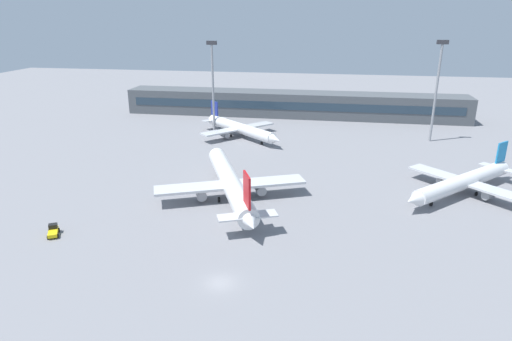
% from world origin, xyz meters
% --- Properties ---
extents(ground_plane, '(400.00, 400.00, 0.00)m').
position_xyz_m(ground_plane, '(0.00, 40.00, 0.00)').
color(ground_plane, gray).
extents(terminal_building, '(125.09, 12.13, 9.00)m').
position_xyz_m(terminal_building, '(0.00, 111.55, 4.50)').
color(terminal_building, '#4C5156').
rests_on(terminal_building, ground_plane).
extents(airplane_near, '(30.41, 42.30, 11.03)m').
position_xyz_m(airplane_near, '(-5.76, 31.34, 3.36)').
color(airplane_near, silver).
rests_on(airplane_near, ground_plane).
extents(airplane_mid, '(28.46, 28.45, 9.20)m').
position_xyz_m(airplane_mid, '(42.40, 40.72, 2.80)').
color(airplane_mid, silver).
rests_on(airplane_mid, ground_plane).
extents(airplane_far, '(29.30, 27.15, 9.14)m').
position_xyz_m(airplane_far, '(-13.22, 78.43, 2.79)').
color(airplane_far, silver).
rests_on(airplane_far, ground_plane).
extents(baggage_tug_yellow, '(3.07, 3.88, 1.75)m').
position_xyz_m(baggage_tug_yellow, '(-32.09, 9.29, 0.80)').
color(baggage_tug_yellow, yellow).
rests_on(baggage_tug_yellow, ground_plane).
extents(floodlight_tower_west, '(3.20, 0.80, 28.46)m').
position_xyz_m(floodlight_tower_west, '(-23.34, 85.00, 16.29)').
color(floodlight_tower_west, gray).
rests_on(floodlight_tower_west, ground_plane).
extents(floodlight_tower_east, '(3.20, 0.80, 29.38)m').
position_xyz_m(floodlight_tower_east, '(44.02, 83.81, 16.77)').
color(floodlight_tower_east, gray).
rests_on(floodlight_tower_east, ground_plane).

